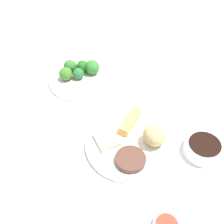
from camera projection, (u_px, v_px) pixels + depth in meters
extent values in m
cube|color=silver|center=(126.00, 136.00, 0.85)|extent=(2.20, 2.20, 0.02)
cylinder|color=white|center=(130.00, 143.00, 0.81)|extent=(0.27, 0.27, 0.02)
sphere|color=tan|center=(155.00, 135.00, 0.78)|extent=(0.07, 0.07, 0.07)
cube|color=tan|center=(130.00, 121.00, 0.84)|extent=(0.09, 0.10, 0.03)
cube|color=beige|center=(107.00, 139.00, 0.80)|extent=(0.08, 0.08, 0.01)
cylinder|color=#4F3026|center=(131.00, 159.00, 0.75)|extent=(0.09, 0.09, 0.02)
cylinder|color=white|center=(81.00, 80.00, 1.02)|extent=(0.24, 0.24, 0.01)
sphere|color=#2E6C29|center=(70.00, 66.00, 1.03)|extent=(0.05, 0.05, 0.05)
sphere|color=#266432|center=(78.00, 74.00, 1.00)|extent=(0.04, 0.04, 0.04)
sphere|color=#397025|center=(66.00, 74.00, 0.99)|extent=(0.05, 0.05, 0.05)
sphere|color=#2E742C|center=(92.00, 67.00, 1.02)|extent=(0.05, 0.05, 0.05)
sphere|color=#20641F|center=(83.00, 66.00, 1.03)|extent=(0.05, 0.05, 0.05)
cylinder|color=white|center=(203.00, 148.00, 0.78)|extent=(0.11, 0.11, 0.04)
cylinder|color=black|center=(205.00, 144.00, 0.77)|extent=(0.09, 0.09, 0.00)
cylinder|color=red|center=(167.00, 224.00, 0.62)|extent=(0.05, 0.05, 0.00)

